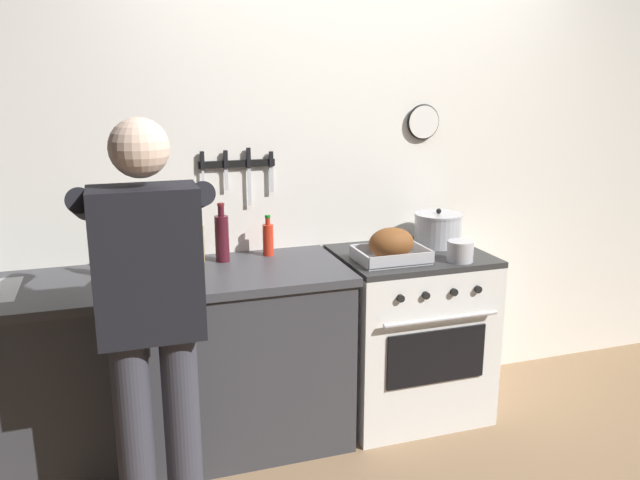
{
  "coord_description": "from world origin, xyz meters",
  "views": [
    {
      "loc": [
        -1.24,
        -1.91,
        1.79
      ],
      "look_at": [
        -0.33,
        0.85,
        1.05
      ],
      "focal_mm": 35.79,
      "sensor_mm": 36.0,
      "label": 1
    }
  ],
  "objects_px": {
    "stove": "(409,333)",
    "bottle_vinegar": "(198,242)",
    "bottle_dish_soap": "(134,253)",
    "person_cook": "(150,310)",
    "stock_pot": "(438,229)",
    "roasting_pan": "(391,246)",
    "cutting_board": "(154,276)",
    "bottle_wine_red": "(222,237)",
    "saucepan": "(460,251)",
    "bottle_cooking_oil": "(117,255)",
    "bottle_hot_sauce": "(268,239)"
  },
  "relations": [
    {
      "from": "stove",
      "to": "stock_pot",
      "type": "bearing_deg",
      "value": 26.62
    },
    {
      "from": "roasting_pan",
      "to": "bottle_cooking_oil",
      "type": "xyz_separation_m",
      "value": [
        -1.3,
        0.14,
        0.04
      ]
    },
    {
      "from": "stove",
      "to": "person_cook",
      "type": "relative_size",
      "value": 0.54
    },
    {
      "from": "stock_pot",
      "to": "bottle_hot_sauce",
      "type": "bearing_deg",
      "value": 174.27
    },
    {
      "from": "roasting_pan",
      "to": "saucepan",
      "type": "distance_m",
      "value": 0.35
    },
    {
      "from": "person_cook",
      "to": "saucepan",
      "type": "height_order",
      "value": "person_cook"
    },
    {
      "from": "person_cook",
      "to": "stock_pot",
      "type": "relative_size",
      "value": 6.35
    },
    {
      "from": "bottle_vinegar",
      "to": "cutting_board",
      "type": "bearing_deg",
      "value": -136.38
    },
    {
      "from": "stock_pot",
      "to": "bottle_wine_red",
      "type": "relative_size",
      "value": 0.89
    },
    {
      "from": "stove",
      "to": "saucepan",
      "type": "bearing_deg",
      "value": -53.0
    },
    {
      "from": "bottle_vinegar",
      "to": "stock_pot",
      "type": "bearing_deg",
      "value": -4.25
    },
    {
      "from": "bottle_dish_soap",
      "to": "bottle_wine_red",
      "type": "bearing_deg",
      "value": 7.5
    },
    {
      "from": "bottle_wine_red",
      "to": "bottle_vinegar",
      "type": "bearing_deg",
      "value": 162.04
    },
    {
      "from": "stove",
      "to": "bottle_vinegar",
      "type": "bearing_deg",
      "value": 169.55
    },
    {
      "from": "stove",
      "to": "bottle_wine_red",
      "type": "relative_size",
      "value": 3.06
    },
    {
      "from": "stove",
      "to": "person_cook",
      "type": "distance_m",
      "value": 1.57
    },
    {
      "from": "stock_pot",
      "to": "cutting_board",
      "type": "height_order",
      "value": "stock_pot"
    },
    {
      "from": "stock_pot",
      "to": "stove",
      "type": "bearing_deg",
      "value": -153.38
    },
    {
      "from": "bottle_dish_soap",
      "to": "bottle_vinegar",
      "type": "relative_size",
      "value": 0.96
    },
    {
      "from": "person_cook",
      "to": "bottle_wine_red",
      "type": "bearing_deg",
      "value": -21.26
    },
    {
      "from": "bottle_vinegar",
      "to": "roasting_pan",
      "type": "bearing_deg",
      "value": -18.4
    },
    {
      "from": "stove",
      "to": "bottle_dish_soap",
      "type": "height_order",
      "value": "bottle_dish_soap"
    },
    {
      "from": "saucepan",
      "to": "bottle_dish_soap",
      "type": "relative_size",
      "value": 0.57
    },
    {
      "from": "stock_pot",
      "to": "bottle_hot_sauce",
      "type": "distance_m",
      "value": 0.93
    },
    {
      "from": "stove",
      "to": "bottle_hot_sauce",
      "type": "xyz_separation_m",
      "value": [
        -0.72,
        0.2,
        0.54
      ]
    },
    {
      "from": "bottle_hot_sauce",
      "to": "saucepan",
      "type": "bearing_deg",
      "value": -24.92
    },
    {
      "from": "stove",
      "to": "bottle_cooking_oil",
      "type": "distance_m",
      "value": 1.57
    },
    {
      "from": "stove",
      "to": "stock_pot",
      "type": "relative_size",
      "value": 3.44
    },
    {
      "from": "bottle_dish_soap",
      "to": "bottle_vinegar",
      "type": "height_order",
      "value": "bottle_vinegar"
    },
    {
      "from": "stove",
      "to": "cutting_board",
      "type": "distance_m",
      "value": 1.39
    },
    {
      "from": "bottle_wine_red",
      "to": "bottle_dish_soap",
      "type": "bearing_deg",
      "value": -172.5
    },
    {
      "from": "stock_pot",
      "to": "bottle_wine_red",
      "type": "xyz_separation_m",
      "value": [
        -1.17,
        0.06,
        0.03
      ]
    },
    {
      "from": "bottle_vinegar",
      "to": "saucepan",
      "type": "bearing_deg",
      "value": -18.38
    },
    {
      "from": "stove",
      "to": "bottle_hot_sauce",
      "type": "bearing_deg",
      "value": 164.75
    },
    {
      "from": "roasting_pan",
      "to": "bottle_vinegar",
      "type": "relative_size",
      "value": 1.48
    },
    {
      "from": "stove",
      "to": "saucepan",
      "type": "relative_size",
      "value": 6.88
    },
    {
      "from": "person_cook",
      "to": "bottle_vinegar",
      "type": "bearing_deg",
      "value": -12.99
    },
    {
      "from": "saucepan",
      "to": "cutting_board",
      "type": "bearing_deg",
      "value": 172.6
    },
    {
      "from": "saucepan",
      "to": "cutting_board",
      "type": "relative_size",
      "value": 0.36
    },
    {
      "from": "roasting_pan",
      "to": "cutting_board",
      "type": "distance_m",
      "value": 1.15
    },
    {
      "from": "bottle_cooking_oil",
      "to": "bottle_vinegar",
      "type": "bearing_deg",
      "value": 23.38
    },
    {
      "from": "bottle_cooking_oil",
      "to": "saucepan",
      "type": "bearing_deg",
      "value": -8.62
    },
    {
      "from": "cutting_board",
      "to": "bottle_wine_red",
      "type": "distance_m",
      "value": 0.41
    },
    {
      "from": "bottle_dish_soap",
      "to": "bottle_cooking_oil",
      "type": "relative_size",
      "value": 0.86
    },
    {
      "from": "stock_pot",
      "to": "cutting_board",
      "type": "distance_m",
      "value": 1.52
    },
    {
      "from": "bottle_hot_sauce",
      "to": "stock_pot",
      "type": "bearing_deg",
      "value": -5.73
    },
    {
      "from": "roasting_pan",
      "to": "bottle_dish_soap",
      "type": "distance_m",
      "value": 1.24
    },
    {
      "from": "bottle_dish_soap",
      "to": "bottle_wine_red",
      "type": "distance_m",
      "value": 0.43
    },
    {
      "from": "roasting_pan",
      "to": "saucepan",
      "type": "xyz_separation_m",
      "value": [
        0.33,
        -0.11,
        -0.02
      ]
    },
    {
      "from": "saucepan",
      "to": "bottle_wine_red",
      "type": "relative_size",
      "value": 0.44
    }
  ]
}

